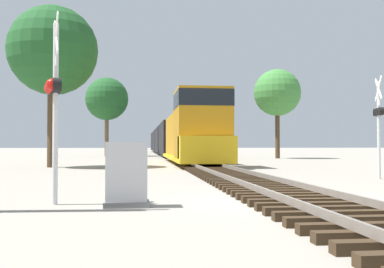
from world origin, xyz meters
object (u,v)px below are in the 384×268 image
at_px(crossing_signal_near, 54,93).
at_px(crossing_signal_far, 379,116).
at_px(relay_cabinet, 127,175).
at_px(tree_deep_background, 107,99).
at_px(tree_mid_background, 277,93).
at_px(freight_train, 168,140).
at_px(tree_far_right, 53,51).

distance_m(crossing_signal_near, crossing_signal_far, 12.74).
xyz_separation_m(relay_cabinet, tree_deep_background, (-3.71, 44.09, 6.07)).
bearing_deg(crossing_signal_far, tree_mid_background, 5.67).
relative_size(freight_train, tree_deep_background, 7.75).
xyz_separation_m(crossing_signal_near, crossing_signal_far, (11.10, 6.24, -0.04)).
bearing_deg(tree_deep_background, crossing_signal_far, -70.53).
xyz_separation_m(crossing_signal_near, tree_mid_background, (15.28, 32.68, 3.99)).
bearing_deg(freight_train, tree_far_right, -105.68).
bearing_deg(freight_train, relay_cabinet, -94.53).
relative_size(tree_far_right, tree_deep_background, 1.03).
relative_size(freight_train, crossing_signal_far, 18.23).
xyz_separation_m(freight_train, crossing_signal_far, (5.62, -42.04, 0.47)).
distance_m(crossing_signal_far, tree_far_right, 18.55).
bearing_deg(freight_train, tree_mid_background, -57.86).
xyz_separation_m(freight_train, relay_cabinet, (-3.87, -48.79, -1.27)).
bearing_deg(tree_far_right, tree_deep_background, 87.44).
bearing_deg(crossing_signal_far, tree_far_right, 67.69).
bearing_deg(tree_far_right, crossing_signal_near, -79.11).
bearing_deg(freight_train, crossing_signal_far, -82.38).
relative_size(crossing_signal_near, relay_cabinet, 3.04).
height_order(tree_far_right, tree_deep_background, tree_far_right).
xyz_separation_m(freight_train, tree_deep_background, (-7.57, -4.71, 4.80)).
distance_m(freight_train, relay_cabinet, 48.96).
bearing_deg(tree_far_right, tree_mid_background, 40.05).
bearing_deg(tree_deep_background, freight_train, 31.87).
height_order(tree_mid_background, tree_deep_background, tree_deep_background).
distance_m(relay_cabinet, tree_deep_background, 44.66).
distance_m(crossing_signal_near, relay_cabinet, 2.46).
distance_m(freight_train, tree_far_right, 32.79).
height_order(relay_cabinet, tree_far_right, tree_far_right).
bearing_deg(tree_deep_background, relay_cabinet, -85.19).
relative_size(crossing_signal_far, tree_far_right, 0.41).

